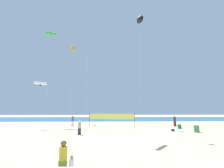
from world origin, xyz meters
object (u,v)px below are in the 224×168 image
at_px(volleyball_net, 111,117).
at_px(beachgoer_charcoal_shirt, 175,120).
at_px(beachgoer_sage_shirt, 80,127).
at_px(kite_black_delta, 139,19).
at_px(kite_orange_delta, 72,49).
at_px(kite_white_tube, 40,83).
at_px(toddler_figure, 71,165).
at_px(kite_green_inflatable, 73,48).
at_px(trash_barrel, 197,129).
at_px(beach_handbag, 173,130).
at_px(kite_green_tube, 51,34).
at_px(folding_beach_chair, 180,128).
at_px(mother_figure, 63,157).
at_px(beachgoer_plum_shirt, 73,120).

bearing_deg(volleyball_net, beachgoer_charcoal_shirt, 4.50).
xyz_separation_m(beachgoer_sage_shirt, kite_black_delta, (7.37, -0.17, 13.77)).
bearing_deg(beachgoer_sage_shirt, kite_orange_delta, 62.45).
distance_m(beachgoer_charcoal_shirt, kite_white_tube, 23.43).
relative_size(toddler_figure, kite_green_inflatable, 0.05).
xyz_separation_m(trash_barrel, kite_white_tube, (-22.48, 5.46, 6.66)).
height_order(beach_handbag, kite_green_inflatable, kite_green_inflatable).
height_order(toddler_figure, trash_barrel, toddler_figure).
bearing_deg(beachgoer_charcoal_shirt, kite_green_tube, -99.80).
height_order(beach_handbag, kite_green_tube, kite_green_tube).
relative_size(trash_barrel, beach_handbag, 2.23).
bearing_deg(beach_handbag, folding_beach_chair, 2.89).
bearing_deg(folding_beach_chair, trash_barrel, 6.08).
relative_size(toddler_figure, beachgoer_charcoal_shirt, 0.51).
bearing_deg(volleyball_net, trash_barrel, -29.80).
xyz_separation_m(beachgoer_charcoal_shirt, kite_green_inflatable, (-19.43, 8.10, 15.71)).
bearing_deg(toddler_figure, trash_barrel, 40.61).
bearing_deg(trash_barrel, kite_black_delta, -168.19).
distance_m(toddler_figure, volleyball_net, 19.96).
bearing_deg(folding_beach_chair, kite_green_tube, -163.84).
xyz_separation_m(mother_figure, beach_handbag, (11.00, 14.71, -0.71)).
bearing_deg(kite_green_tube, folding_beach_chair, -23.19).
xyz_separation_m(mother_figure, kite_green_inflatable, (-5.64, 28.84, 15.83)).
distance_m(folding_beach_chair, kite_green_tube, 28.91).
distance_m(beach_handbag, kite_black_delta, 15.50).
bearing_deg(kite_orange_delta, beachgoer_sage_shirt, -71.74).
xyz_separation_m(folding_beach_chair, beach_handbag, (-1.03, -0.05, -0.31)).
height_order(beachgoer_sage_shirt, volleyball_net, volleyball_net).
xyz_separation_m(beachgoer_sage_shirt, beachgoer_charcoal_shirt, (14.96, 8.48, 0.09)).
relative_size(beachgoer_plum_shirt, trash_barrel, 2.02).
height_order(beachgoer_sage_shirt, trash_barrel, beachgoer_sage_shirt).
relative_size(beachgoer_plum_shirt, volleyball_net, 0.24).
distance_m(beachgoer_charcoal_shirt, kite_green_tube, 28.68).
height_order(trash_barrel, kite_black_delta, kite_black_delta).
xyz_separation_m(toddler_figure, beachgoer_plum_shirt, (-4.28, 21.92, 0.45)).
xyz_separation_m(toddler_figure, folding_beach_chair, (11.65, 14.66, -0.04)).
bearing_deg(kite_white_tube, folding_beach_chair, -11.83).
bearing_deg(kite_black_delta, kite_green_tube, 142.63).
height_order(beachgoer_plum_shirt, beachgoer_charcoal_shirt, beachgoer_charcoal_shirt).
bearing_deg(kite_green_inflatable, beachgoer_plum_shirt, -75.70).
relative_size(volleyball_net, kite_orange_delta, 0.50).
bearing_deg(kite_black_delta, beachgoer_sage_shirt, 178.71).
height_order(toddler_figure, beachgoer_plum_shirt, beachgoer_plum_shirt).
bearing_deg(mother_figure, kite_green_tube, 128.52).
bearing_deg(trash_barrel, beachgoer_sage_shirt, -174.61).
bearing_deg(kite_white_tube, trash_barrel, -13.64).
distance_m(mother_figure, volleyball_net, 20.09).
bearing_deg(kite_green_inflatable, beachgoer_charcoal_shirt, -22.64).
distance_m(folding_beach_chair, volleyball_net, 10.57).
distance_m(volleyball_net, kite_black_delta, 15.54).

